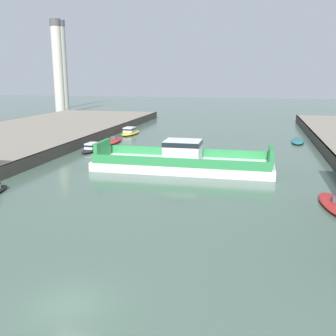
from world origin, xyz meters
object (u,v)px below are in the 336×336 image
Objects in this scene: moored_boat_far_left at (130,132)px; smokestack_distant_a at (63,62)px; chain_ferry at (183,161)px; moored_boat_near_left at (336,205)px; smokestack_distant_b at (58,64)px; moored_boat_upstream_b at (114,141)px; moored_boat_far_right at (298,141)px; moored_boat_mid_left at (93,148)px.

moored_boat_far_left is 0.25× the size of smokestack_distant_a.
moored_boat_near_left is at bearing -34.46° from chain_ferry.
smokestack_distant_a is 1.09× the size of smokestack_distant_b.
moored_boat_near_left is 1.01× the size of moored_boat_far_left.
smokestack_distant_b is (-34.97, 45.76, 14.72)m from moored_boat_upstream_b.
smokestack_distant_a is 23.32m from smokestack_distant_b.
moored_boat_upstream_b is at bearing -167.07° from moored_boat_far_right.
moored_boat_far_left reaches higher than moored_boat_near_left.
smokestack_distant_b is at bearing 127.38° from moored_boat_upstream_b.
moored_boat_near_left is at bearing -89.89° from moored_boat_far_right.
chain_ferry is at bearing -47.78° from moored_boat_upstream_b.
chain_ferry reaches higher than moored_boat_far_left.
moored_boat_far_right reaches higher than moored_boat_near_left.
moored_boat_far_right is 78.70m from smokestack_distant_b.
moored_boat_far_left reaches higher than moored_boat_far_right.
moored_boat_far_left is 9.91m from moored_boat_upstream_b.
chain_ferry is at bearing -54.50° from smokestack_distant_a.
smokestack_distant_b is (-67.18, 74.52, 14.73)m from moored_boat_near_left.
smokestack_distant_a is at bearing 120.28° from moored_boat_mid_left.
moored_boat_upstream_b is at bearing 132.22° from chain_ferry.
moored_boat_far_right is 1.02× the size of moored_boat_upstream_b.
moored_boat_far_left is 32.45m from moored_boat_far_right.
moored_boat_upstream_b is at bearing 138.24° from moored_boat_near_left.
smokestack_distant_b reaches higher than chain_ferry.
chain_ferry is 2.93× the size of moored_boat_far_right.
smokestack_distant_a is (-44.14, 75.59, 15.85)m from moored_boat_mid_left.
moored_boat_upstream_b is at bearing -52.62° from smokestack_distant_b.
moored_boat_upstream_b is at bearing -56.48° from smokestack_distant_a.
moored_boat_mid_left is at bearing -90.19° from moored_boat_far_left.
moored_boat_far_left is at bearing 120.47° from chain_ferry.
moored_boat_upstream_b is (0.26, 8.55, -0.21)m from moored_boat_mid_left.
moored_boat_near_left is 101.41m from smokestack_distant_b.
chain_ferry reaches higher than moored_boat_upstream_b.
moored_boat_far_right is at bearing -37.93° from smokestack_distant_a.
moored_boat_far_left is at bearing -52.27° from smokestack_distant_a.
moored_boat_far_right is 32.98m from moored_boat_upstream_b.
chain_ferry is 19.69m from moored_boat_near_left.
chain_ferry is 0.80× the size of smokestack_distant_b.
chain_ferry is 3.30× the size of moored_boat_mid_left.
smokestack_distant_b is at bearing 128.80° from chain_ferry.
moored_boat_mid_left is at bearing -59.72° from smokestack_distant_a.
chain_ferry is at bearing -29.17° from moored_boat_mid_left.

